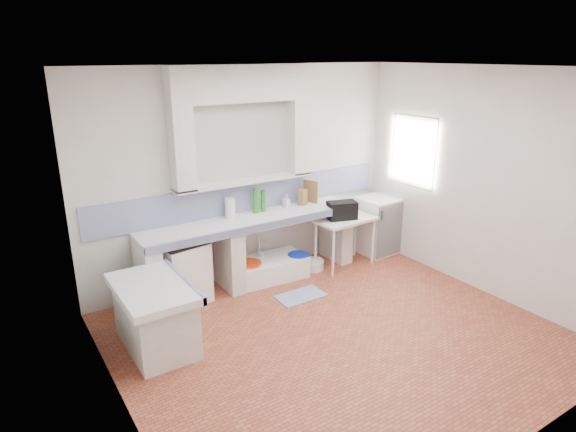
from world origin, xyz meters
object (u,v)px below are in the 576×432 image
side_table (345,242)px  fridge (377,225)px  sink (267,269)px  stove (183,272)px

side_table → fridge: fridge is taller
side_table → fridge: (0.75, 0.14, 0.07)m
sink → fridge: fridge is taller
stove → side_table: (2.34, -0.24, -0.02)m
sink → fridge: size_ratio=1.21×
sink → side_table: (1.15, -0.25, 0.23)m
stove → sink: (1.19, 0.00, -0.26)m
stove → side_table: stove is taller
stove → side_table: 2.36m
sink → fridge: bearing=1.0°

